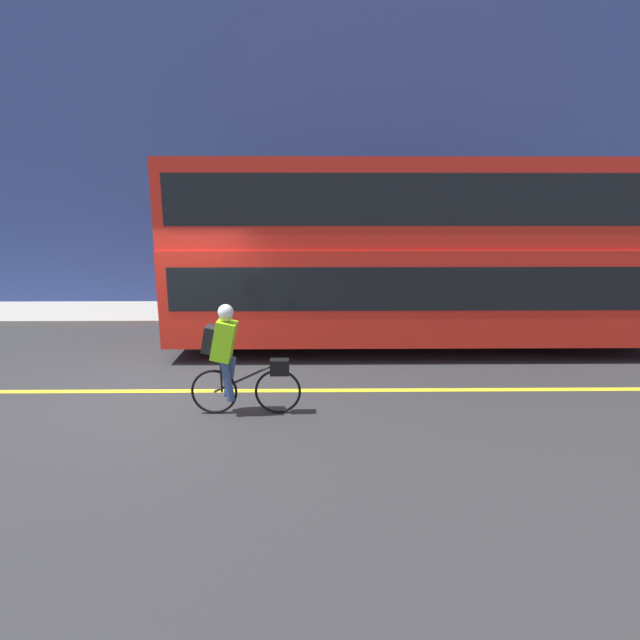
% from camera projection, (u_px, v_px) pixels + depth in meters
% --- Properties ---
extents(ground_plane, '(80.00, 80.00, 0.00)m').
position_uv_depth(ground_plane, '(161.00, 393.00, 7.83)').
color(ground_plane, '#2D2D30').
extents(road_center_line, '(50.00, 0.14, 0.01)m').
position_uv_depth(road_center_line, '(162.00, 391.00, 7.89)').
color(road_center_line, yellow).
rests_on(road_center_line, ground_plane).
extents(sidewalk_curb, '(60.00, 2.44, 0.13)m').
position_uv_depth(sidewalk_curb, '(224.00, 312.00, 13.26)').
color(sidewalk_curb, '#A8A399').
rests_on(sidewalk_curb, ground_plane).
extents(building_facade, '(60.00, 0.30, 8.24)m').
position_uv_depth(building_facade, '(226.00, 157.00, 13.66)').
color(building_facade, '#33478C').
rests_on(building_facade, ground_plane).
extents(bus, '(9.69, 2.49, 3.67)m').
position_uv_depth(bus, '(417.00, 247.00, 9.90)').
color(bus, black).
rests_on(bus, ground_plane).
extents(cyclist_on_bike, '(1.55, 0.32, 1.58)m').
position_uv_depth(cyclist_on_bike, '(233.00, 356.00, 6.87)').
color(cyclist_on_bike, black).
rests_on(cyclist_on_bike, ground_plane).
extents(street_sign_post, '(0.36, 0.09, 2.64)m').
position_uv_depth(street_sign_post, '(300.00, 255.00, 12.81)').
color(street_sign_post, '#59595B').
rests_on(street_sign_post, sidewalk_curb).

